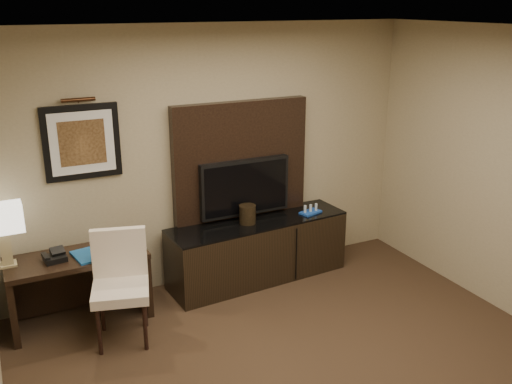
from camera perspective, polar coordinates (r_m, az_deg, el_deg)
ceiling at (r=3.56m, az=10.71°, el=15.14°), size 4.50×5.00×0.01m
wall_back at (r=5.97m, az=-4.42°, el=3.52°), size 4.50×0.01×2.70m
desk at (r=5.66m, az=-17.21°, el=-9.20°), size 1.26×0.54×0.67m
credenza at (r=6.20m, az=0.18°, el=-5.79°), size 2.00×0.68×0.68m
tv_wall_panel at (r=6.05m, az=-1.55°, el=2.99°), size 1.50×0.12×1.30m
tv at (r=6.03m, az=-1.13°, el=0.47°), size 1.00×0.08×0.60m
artwork at (r=5.54m, az=-17.03°, el=4.79°), size 0.70×0.04×0.70m
picture_light at (r=5.43m, az=-17.36°, el=8.80°), size 0.04×0.04×0.30m
desk_chair at (r=5.18m, az=-13.39°, el=-9.47°), size 0.61×0.66×1.01m
table_lamp at (r=5.42m, az=-23.92°, el=-3.80°), size 0.39×0.24×0.61m
desk_phone at (r=5.46m, az=-19.48°, el=-6.07°), size 0.20×0.19×0.09m
blue_folder at (r=5.47m, az=-16.42°, el=-6.08°), size 0.30×0.36×0.02m
book at (r=5.44m, az=-16.36°, el=-5.12°), size 0.15×0.08×0.21m
water_bottle at (r=5.59m, az=-14.19°, el=-4.46°), size 0.07×0.07×0.18m
ice_bucket at (r=5.97m, az=-0.86°, el=-2.24°), size 0.20×0.20×0.20m
minibar_tray at (r=6.29m, az=5.48°, el=-1.75°), size 0.26×0.20×0.08m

